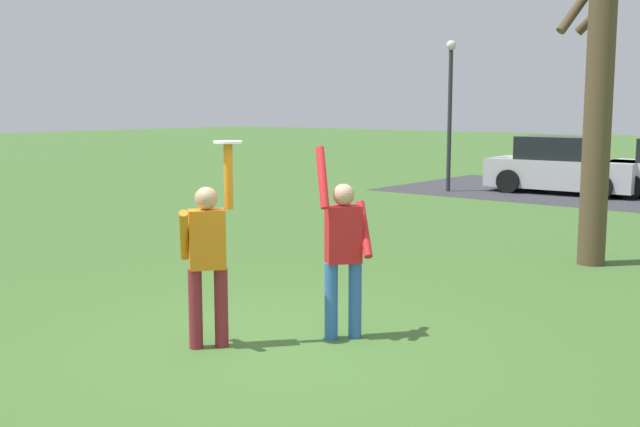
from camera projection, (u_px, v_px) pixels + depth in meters
ground_plane at (269, 344)px, 8.06m from camera, size 120.00×120.00×0.00m
person_catcher at (207, 253)px, 7.81m from camera, size 0.54×0.58×2.08m
person_defender at (343, 247)px, 8.12m from camera, size 0.64×0.66×2.05m
frisbee_disc at (228, 142)px, 7.70m from camera, size 0.29×0.29×0.02m
parked_car_silver at (563, 167)px, 21.82m from camera, size 4.20×2.22×1.59m
bare_tree_tall at (601, 68)px, 11.69m from camera, size 1.36×0.95×6.69m
lamppost_by_lot at (450, 101)px, 21.95m from camera, size 0.28×0.28×4.26m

